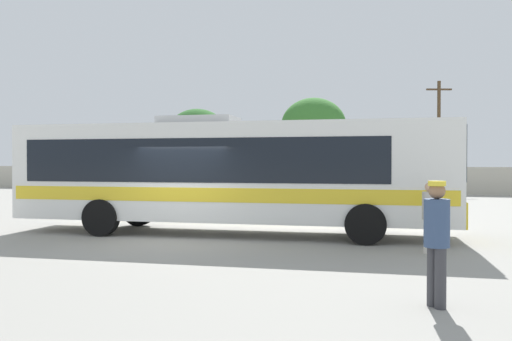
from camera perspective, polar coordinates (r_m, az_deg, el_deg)
The scene contains 11 objects.
ground_plane at distance 23.42m, azimuth 1.81°, elevation -4.21°, with size 300.00×300.00×0.00m, color gray.
perimeter_wall at distance 36.39m, azimuth 7.20°, elevation -0.99°, with size 80.00×0.30×1.80m, color #B2AD9E.
coach_bus_white_yellow at distance 15.22m, azimuth -3.37°, elevation -0.06°, with size 12.68×3.44×3.41m.
attendant_by_bus_door at distance 12.47m, azimuth 18.37°, elevation -4.48°, with size 0.46×0.46×1.62m.
passenger_waiting_on_apron at distance 7.94m, azimuth 19.08°, elevation -6.70°, with size 0.51×0.51×1.81m.
parked_car_leftmost_silver at distance 36.77m, azimuth -11.52°, elevation -1.16°, with size 4.35×2.23×1.49m.
parked_car_second_dark_blue at distance 34.02m, azimuth -2.97°, elevation -1.36°, with size 4.75×2.32×1.41m.
utility_pole_near at distance 39.49m, azimuth 19.28°, elevation 3.78°, with size 1.76×0.64×7.88m.
roadside_tree_left at distance 43.09m, azimuth -6.40°, elevation 3.87°, with size 4.99×4.99×6.46m.
roadside_tree_midleft at distance 39.54m, azimuth 6.28°, elevation 4.89°, with size 4.83×4.83×6.92m.
roadside_tree_midright at distance 41.38m, azimuth 13.27°, elevation 3.30°, with size 3.42×3.42×5.33m.
Camera 1 is at (5.98, -12.55, 2.07)m, focal length 36.74 mm.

